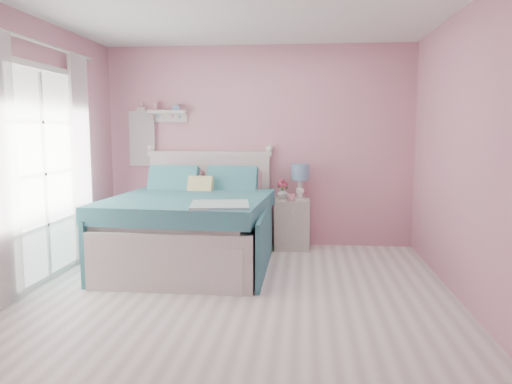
% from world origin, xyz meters
% --- Properties ---
extents(floor, '(4.50, 4.50, 0.00)m').
position_xyz_m(floor, '(0.00, 0.00, 0.00)').
color(floor, beige).
rests_on(floor, ground).
extents(room_shell, '(4.50, 4.50, 4.50)m').
position_xyz_m(room_shell, '(0.00, 0.00, 1.58)').
color(room_shell, pink).
rests_on(room_shell, floor).
extents(bed, '(1.79, 2.18, 1.23)m').
position_xyz_m(bed, '(-0.65, 1.18, 0.41)').
color(bed, silver).
rests_on(bed, floor).
extents(nightstand, '(0.44, 0.44, 0.64)m').
position_xyz_m(nightstand, '(0.46, 2.01, 0.32)').
color(nightstand, beige).
rests_on(nightstand, floor).
extents(table_lamp, '(0.22, 0.22, 0.45)m').
position_xyz_m(table_lamp, '(0.55, 2.06, 0.95)').
color(table_lamp, white).
rests_on(table_lamp, nightstand).
extents(vase, '(0.15, 0.15, 0.15)m').
position_xyz_m(vase, '(0.33, 2.04, 0.71)').
color(vase, silver).
rests_on(vase, nightstand).
extents(teacup, '(0.14, 0.14, 0.09)m').
position_xyz_m(teacup, '(0.44, 1.86, 0.68)').
color(teacup, pink).
rests_on(teacup, nightstand).
extents(roses, '(0.14, 0.11, 0.12)m').
position_xyz_m(roses, '(0.32, 2.03, 0.83)').
color(roses, '#BE405C').
rests_on(roses, vase).
extents(wall_shelf, '(0.50, 0.15, 0.25)m').
position_xyz_m(wall_shelf, '(-1.20, 2.19, 1.73)').
color(wall_shelf, silver).
rests_on(wall_shelf, room_shell).
extents(hanging_dress, '(0.34, 0.03, 0.72)m').
position_xyz_m(hanging_dress, '(-1.55, 2.18, 1.40)').
color(hanging_dress, white).
rests_on(hanging_dress, room_shell).
extents(french_door, '(0.04, 1.32, 2.16)m').
position_xyz_m(french_door, '(-1.97, 0.40, 1.07)').
color(french_door, silver).
rests_on(french_door, floor).
extents(curtain_near, '(0.04, 0.40, 2.32)m').
position_xyz_m(curtain_near, '(-1.92, -0.34, 1.18)').
color(curtain_near, white).
rests_on(curtain_near, floor).
extents(curtain_far, '(0.04, 0.40, 2.32)m').
position_xyz_m(curtain_far, '(-1.92, 1.14, 1.18)').
color(curtain_far, white).
rests_on(curtain_far, floor).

